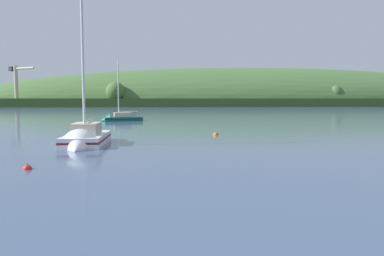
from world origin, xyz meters
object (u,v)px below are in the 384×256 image
Objects in this scene: sailboat_midwater_white at (85,142)px; sailboat_far_left at (118,119)px; dockside_crane at (17,86)px; mooring_buoy_far_upstream at (28,169)px; mooring_buoy_off_fishing_boat at (216,135)px.

sailboat_far_left is at bearing -178.99° from sailboat_midwater_white.
mooring_buoy_far_upstream is at bearing -38.36° from dockside_crane.
sailboat_midwater_white is (72.04, -163.09, -10.64)m from dockside_crane.
dockside_crane is 1.44× the size of sailboat_midwater_white.
sailboat_midwater_white is at bearing 79.64° from sailboat_far_left.
dockside_crane is 1.70× the size of sailboat_far_left.
sailboat_far_left is 31.28m from mooring_buoy_off_fishing_boat.
mooring_buoy_off_fishing_boat is 23.82m from mooring_buoy_far_upstream.
mooring_buoy_far_upstream is at bearing -125.67° from mooring_buoy_off_fishing_boat.
mooring_buoy_far_upstream is (71.15, -173.93, -10.94)m from dockside_crane.
mooring_buoy_off_fishing_boat is at bearing 121.16° from sailboat_midwater_white.
sailboat_midwater_white is at bearing 85.31° from mooring_buoy_far_upstream.
mooring_buoy_far_upstream is at bearing -6.74° from sailboat_midwater_white.
dockside_crane is at bearing 112.25° from mooring_buoy_far_upstream.
sailboat_midwater_white is at bearing -146.79° from mooring_buoy_off_fishing_boat.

